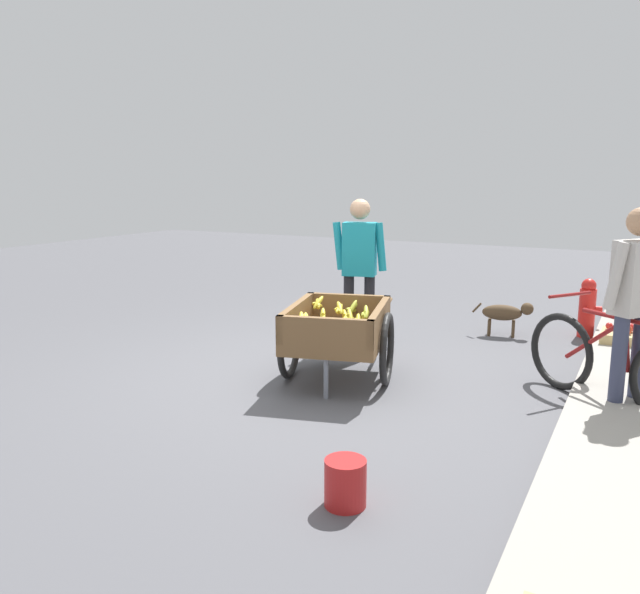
{
  "coord_description": "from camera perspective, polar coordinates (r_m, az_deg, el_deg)",
  "views": [
    {
      "loc": [
        4.79,
        2.66,
        1.79
      ],
      "look_at": [
        -0.01,
        0.11,
        0.75
      ],
      "focal_mm": 35.33,
      "sensor_mm": 36.0,
      "label": 1
    }
  ],
  "objects": [
    {
      "name": "ground_plane",
      "position": [
        5.76,
        -1.03,
        -7.27
      ],
      "size": [
        24.0,
        24.0,
        0.0
      ],
      "primitive_type": "plane",
      "color": "#56565B"
    },
    {
      "name": "fruit_cart",
      "position": [
        5.55,
        1.57,
        -3.23
      ],
      "size": [
        1.79,
        1.17,
        0.73
      ],
      "color": "brown",
      "rests_on": "ground"
    },
    {
      "name": "vendor_person",
      "position": [
        6.57,
        3.6,
        3.34
      ],
      "size": [
        0.28,
        0.56,
        1.57
      ],
      "color": "black",
      "rests_on": "ground"
    },
    {
      "name": "bicycle",
      "position": [
        5.43,
        24.83,
        -5.56
      ],
      "size": [
        1.02,
        1.38,
        0.85
      ],
      "color": "black",
      "rests_on": "ground"
    },
    {
      "name": "cyclist_person",
      "position": [
        5.21,
        26.63,
        0.29
      ],
      "size": [
        0.44,
        0.39,
        1.58
      ],
      "color": "#333851",
      "rests_on": "ground"
    },
    {
      "name": "dog",
      "position": [
        7.46,
        16.46,
        -1.38
      ],
      "size": [
        0.26,
        0.67,
        0.4
      ],
      "color": "#4C3823",
      "rests_on": "ground"
    },
    {
      "name": "fire_hydrant",
      "position": [
        7.72,
        23.05,
        -0.92
      ],
      "size": [
        0.25,
        0.25,
        0.67
      ],
      "color": "red",
      "rests_on": "ground"
    },
    {
      "name": "plastic_bucket",
      "position": [
        3.61,
        2.31,
        -16.47
      ],
      "size": [
        0.23,
        0.23,
        0.27
      ],
      "primitive_type": "cylinder",
      "color": "#B21E1E",
      "rests_on": "ground"
    },
    {
      "name": "mixed_fruit_crate",
      "position": [
        7.21,
        25.37,
        -3.55
      ],
      "size": [
        0.44,
        0.32,
        0.32
      ],
      "color": "tan",
      "rests_on": "ground"
    }
  ]
}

